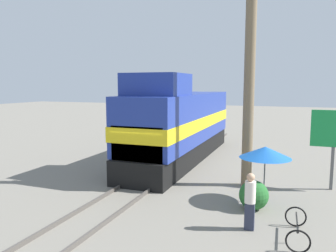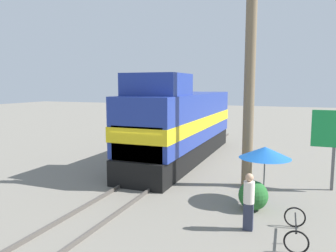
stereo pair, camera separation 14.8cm
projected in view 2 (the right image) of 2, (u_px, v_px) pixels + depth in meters
The scene contains 10 objects.
ground_plane at pixel (148, 181), 15.49m from camera, with size 120.00×120.00×0.00m, color slate.
rail_near at pixel (134, 178), 15.74m from camera, with size 0.08×31.89×0.15m, color #4C4742.
rail_far at pixel (162, 181), 15.22m from camera, with size 0.08×31.89×0.15m, color #4C4742.
locomotive at pixel (181, 124), 19.64m from camera, with size 2.96×13.16×5.09m.
utility_pole at pixel (250, 69), 14.20m from camera, with size 1.80×0.47×10.39m.
vendor_umbrella at pixel (265, 152), 12.44m from camera, with size 1.96×1.96×2.20m.
billboard_sign at pixel (335, 133), 13.90m from camera, with size 1.86×0.12×3.47m.
shrub_cluster at pixel (253, 195), 11.91m from camera, with size 1.07×1.07×1.07m, color #236028.
person_bystander at pixel (249, 199), 10.17m from camera, with size 0.34×0.34×1.82m.
bicycle at pixel (295, 228), 9.61m from camera, with size 0.71×1.86×0.66m.
Camera 2 is at (6.39, -13.65, 4.52)m, focal length 35.00 mm.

